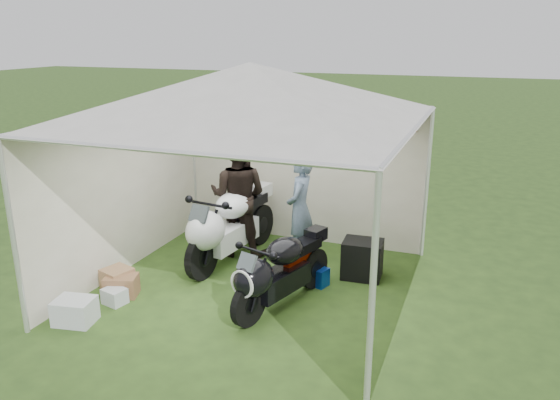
# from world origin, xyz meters

# --- Properties ---
(ground) EXTENTS (80.00, 80.00, 0.00)m
(ground) POSITION_xyz_m (0.00, 0.00, 0.00)
(ground) COLOR #2A4319
(ground) RESTS_ON ground
(canopy_tent) EXTENTS (5.66, 5.66, 3.00)m
(canopy_tent) POSITION_xyz_m (-0.00, 0.03, 2.58)
(canopy_tent) COLOR silver
(canopy_tent) RESTS_ON ground
(motorcycle_white) EXTENTS (0.68, 2.22, 1.10)m
(motorcycle_white) POSITION_xyz_m (-0.69, 0.66, 0.61)
(motorcycle_white) COLOR black
(motorcycle_white) RESTS_ON ground
(motorcycle_black) EXTENTS (0.80, 1.82, 0.92)m
(motorcycle_black) POSITION_xyz_m (0.52, -0.41, 0.51)
(motorcycle_black) COLOR black
(motorcycle_black) RESTS_ON ground
(paddock_stand) EXTENTS (0.38, 0.30, 0.25)m
(paddock_stand) POSITION_xyz_m (0.76, 0.41, 0.13)
(paddock_stand) COLOR blue
(paddock_stand) RESTS_ON ground
(person_dark_jacket) EXTENTS (0.98, 0.80, 1.88)m
(person_dark_jacket) POSITION_xyz_m (-0.69, 1.04, 0.94)
(person_dark_jacket) COLOR black
(person_dark_jacket) RESTS_ON ground
(person_blue_jacket) EXTENTS (0.44, 0.63, 1.67)m
(person_blue_jacket) POSITION_xyz_m (0.30, 1.08, 0.83)
(person_blue_jacket) COLOR slate
(person_blue_jacket) RESTS_ON ground
(equipment_box) EXTENTS (0.57, 0.47, 0.55)m
(equipment_box) POSITION_xyz_m (1.30, 0.87, 0.27)
(equipment_box) COLOR black
(equipment_box) RESTS_ON ground
(crate_0) EXTENTS (0.51, 0.43, 0.30)m
(crate_0) POSITION_xyz_m (-1.62, -1.62, 0.15)
(crate_0) COLOR silver
(crate_0) RESTS_ON ground
(crate_1) EXTENTS (0.43, 0.43, 0.31)m
(crate_1) POSITION_xyz_m (-1.68, -0.72, 0.15)
(crate_1) COLOR #906946
(crate_1) RESTS_ON ground
(crate_2) EXTENTS (0.32, 0.29, 0.20)m
(crate_2) POSITION_xyz_m (-1.48, -1.05, 0.10)
(crate_2) COLOR #B7BCC0
(crate_2) RESTS_ON ground
(crate_3) EXTENTS (0.49, 0.42, 0.28)m
(crate_3) POSITION_xyz_m (-1.54, -0.83, 0.14)
(crate_3) COLOR brown
(crate_3) RESTS_ON ground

